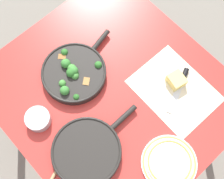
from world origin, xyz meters
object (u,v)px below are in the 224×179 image
(skillet_eggs, at_px, (87,151))
(cheese_block, at_px, (176,80))
(wooden_spoon, at_px, (54,176))
(prep_bowl_steel, at_px, (38,119))
(skillet_broccoli, at_px, (74,73))
(dinner_plate_stack, at_px, (169,163))
(grater_knife, at_px, (181,84))

(skillet_eggs, bearing_deg, cheese_block, -4.64)
(wooden_spoon, height_order, prep_bowl_steel, prep_bowl_steel)
(skillet_broccoli, bearing_deg, cheese_block, -59.47)
(skillet_broccoli, xyz_separation_m, dinner_plate_stack, (-0.58, -0.03, -0.01))
(grater_knife, bearing_deg, prep_bowl_steel, -50.80)
(wooden_spoon, bearing_deg, grater_knife, -26.15)
(grater_knife, relative_size, cheese_block, 2.58)
(wooden_spoon, bearing_deg, dinner_plate_stack, -56.01)
(dinner_plate_stack, bearing_deg, skillet_broccoli, 3.25)
(dinner_plate_stack, bearing_deg, grater_knife, -54.61)
(skillet_broccoli, relative_size, skillet_eggs, 0.95)
(skillet_eggs, relative_size, dinner_plate_stack, 1.85)
(wooden_spoon, relative_size, grater_knife, 1.71)
(skillet_broccoli, relative_size, dinner_plate_stack, 1.76)
(dinner_plate_stack, bearing_deg, prep_bowl_steel, 29.32)
(skillet_eggs, distance_m, grater_knife, 0.53)
(skillet_broccoli, distance_m, dinner_plate_stack, 0.58)
(skillet_broccoli, distance_m, grater_knife, 0.50)
(skillet_eggs, bearing_deg, grater_knife, -7.16)
(skillet_eggs, distance_m, prep_bowl_steel, 0.26)
(grater_knife, bearing_deg, cheese_block, -92.35)
(skillet_eggs, height_order, wooden_spoon, skillet_eggs)
(prep_bowl_steel, bearing_deg, skillet_eggs, -165.28)
(skillet_broccoli, distance_m, wooden_spoon, 0.47)
(cheese_block, bearing_deg, prep_bowl_steel, 63.97)
(skillet_broccoli, height_order, skillet_eggs, skillet_broccoli)
(skillet_broccoli, bearing_deg, grater_knife, -60.58)
(cheese_block, bearing_deg, skillet_eggs, 86.47)
(skillet_eggs, relative_size, wooden_spoon, 1.16)
(skillet_eggs, bearing_deg, prep_bowl_steel, 103.62)
(dinner_plate_stack, bearing_deg, wooden_spoon, 53.90)
(skillet_eggs, distance_m, wooden_spoon, 0.17)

